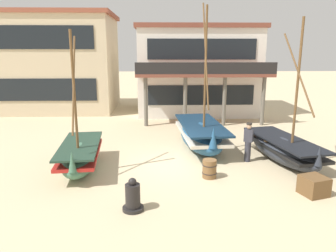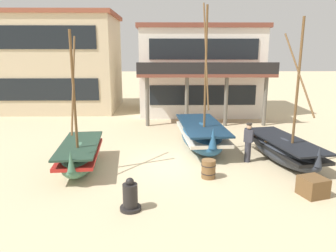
{
  "view_description": "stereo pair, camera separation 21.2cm",
  "coord_description": "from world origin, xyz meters",
  "px_view_note": "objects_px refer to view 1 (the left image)",
  "views": [
    {
      "loc": [
        -0.42,
        -12.7,
        4.65
      ],
      "look_at": [
        0.0,
        1.0,
        1.4
      ],
      "focal_mm": 34.27,
      "sensor_mm": 36.0,
      "label": 1
    },
    {
      "loc": [
        -0.21,
        -12.71,
        4.65
      ],
      "look_at": [
        0.0,
        1.0,
        1.4
      ],
      "focal_mm": 34.27,
      "sensor_mm": 36.0,
      "label": 2
    }
  ],
  "objects_px": {
    "fishing_boat_centre_large": "(201,135)",
    "cargo_crate": "(314,186)",
    "wooden_barrel": "(209,169)",
    "fishing_boat_far_right": "(284,149)",
    "harbor_building_main": "(196,70)",
    "fisherman_by_hull": "(248,143)",
    "harbor_building_annex": "(48,62)",
    "fishing_boat_near_left": "(80,155)",
    "capstan_winch": "(133,197)"
  },
  "relations": [
    {
      "from": "fishing_boat_centre_large",
      "to": "cargo_crate",
      "type": "bearing_deg",
      "value": -59.9
    },
    {
      "from": "fishing_boat_centre_large",
      "to": "wooden_barrel",
      "type": "height_order",
      "value": "fishing_boat_centre_large"
    },
    {
      "from": "wooden_barrel",
      "to": "cargo_crate",
      "type": "bearing_deg",
      "value": -25.96
    },
    {
      "from": "fishing_boat_far_right",
      "to": "harbor_building_main",
      "type": "xyz_separation_m",
      "value": [
        -2.41,
        11.77,
        2.63
      ]
    },
    {
      "from": "fisherman_by_hull",
      "to": "fishing_boat_far_right",
      "type": "bearing_deg",
      "value": -3.23
    },
    {
      "from": "fisherman_by_hull",
      "to": "wooden_barrel",
      "type": "height_order",
      "value": "fisherman_by_hull"
    },
    {
      "from": "cargo_crate",
      "to": "harbor_building_annex",
      "type": "xyz_separation_m",
      "value": [
        -13.73,
        16.27,
        3.39
      ]
    },
    {
      "from": "fishing_boat_near_left",
      "to": "capstan_winch",
      "type": "relative_size",
      "value": 5.26
    },
    {
      "from": "harbor_building_annex",
      "to": "fisherman_by_hull",
      "type": "bearing_deg",
      "value": -46.19
    },
    {
      "from": "fishing_boat_far_right",
      "to": "harbor_building_annex",
      "type": "bearing_deg",
      "value": 136.9
    },
    {
      "from": "capstan_winch",
      "to": "fishing_boat_far_right",
      "type": "bearing_deg",
      "value": 33.89
    },
    {
      "from": "fisherman_by_hull",
      "to": "capstan_winch",
      "type": "xyz_separation_m",
      "value": [
        -4.57,
        -4.17,
        -0.43
      ]
    },
    {
      "from": "fishing_boat_centre_large",
      "to": "capstan_winch",
      "type": "bearing_deg",
      "value": -114.74
    },
    {
      "from": "fishing_boat_near_left",
      "to": "fishing_boat_centre_large",
      "type": "bearing_deg",
      "value": 27.43
    },
    {
      "from": "fisherman_by_hull",
      "to": "harbor_building_annex",
      "type": "xyz_separation_m",
      "value": [
        -12.44,
        12.97,
        2.87
      ]
    },
    {
      "from": "fishing_boat_centre_large",
      "to": "fisherman_by_hull",
      "type": "relative_size",
      "value": 3.98
    },
    {
      "from": "capstan_winch",
      "to": "harbor_building_main",
      "type": "relative_size",
      "value": 0.11
    },
    {
      "from": "fisherman_by_hull",
      "to": "wooden_barrel",
      "type": "bearing_deg",
      "value": -137.58
    },
    {
      "from": "fishing_boat_near_left",
      "to": "wooden_barrel",
      "type": "height_order",
      "value": "fishing_boat_near_left"
    },
    {
      "from": "fishing_boat_near_left",
      "to": "harbor_building_main",
      "type": "xyz_separation_m",
      "value": [
        6.01,
        12.41,
        2.61
      ]
    },
    {
      "from": "wooden_barrel",
      "to": "capstan_winch",
      "type": "bearing_deg",
      "value": -137.66
    },
    {
      "from": "fishing_boat_near_left",
      "to": "wooden_barrel",
      "type": "relative_size",
      "value": 7.67
    },
    {
      "from": "fishing_boat_centre_large",
      "to": "capstan_winch",
      "type": "distance_m",
      "value": 6.74
    },
    {
      "from": "fishing_boat_near_left",
      "to": "fishing_boat_centre_large",
      "type": "distance_m",
      "value": 5.81
    },
    {
      "from": "fishing_boat_far_right",
      "to": "wooden_barrel",
      "type": "height_order",
      "value": "fishing_boat_far_right"
    },
    {
      "from": "fisherman_by_hull",
      "to": "harbor_building_annex",
      "type": "relative_size",
      "value": 0.16
    },
    {
      "from": "fishing_boat_far_right",
      "to": "cargo_crate",
      "type": "distance_m",
      "value": 3.24
    },
    {
      "from": "capstan_winch",
      "to": "wooden_barrel",
      "type": "height_order",
      "value": "capstan_winch"
    },
    {
      "from": "wooden_barrel",
      "to": "fishing_boat_far_right",
      "type": "bearing_deg",
      "value": 25.89
    },
    {
      "from": "fishing_boat_far_right",
      "to": "cargo_crate",
      "type": "relative_size",
      "value": 7.75
    },
    {
      "from": "fishing_boat_near_left",
      "to": "harbor_building_annex",
      "type": "bearing_deg",
      "value": 112.0
    },
    {
      "from": "fishing_boat_near_left",
      "to": "wooden_barrel",
      "type": "bearing_deg",
      "value": -11.51
    },
    {
      "from": "fishing_boat_centre_large",
      "to": "fishing_boat_far_right",
      "type": "relative_size",
      "value": 1.14
    },
    {
      "from": "harbor_building_main",
      "to": "cargo_crate",
      "type": "bearing_deg",
      "value": -81.68
    },
    {
      "from": "capstan_winch",
      "to": "wooden_barrel",
      "type": "xyz_separation_m",
      "value": [
        2.66,
        2.43,
        -0.06
      ]
    },
    {
      "from": "fishing_boat_near_left",
      "to": "harbor_building_annex",
      "type": "distance_m",
      "value": 15.1
    },
    {
      "from": "fisherman_by_hull",
      "to": "capstan_winch",
      "type": "relative_size",
      "value": 1.65
    },
    {
      "from": "fishing_boat_centre_large",
      "to": "fisherman_by_hull",
      "type": "xyz_separation_m",
      "value": [
        1.75,
        -1.95,
        0.15
      ]
    },
    {
      "from": "harbor_building_annex",
      "to": "cargo_crate",
      "type": "bearing_deg",
      "value": -49.84
    },
    {
      "from": "capstan_winch",
      "to": "harbor_building_annex",
      "type": "relative_size",
      "value": 0.1
    },
    {
      "from": "cargo_crate",
      "to": "harbor_building_main",
      "type": "distance_m",
      "value": 15.42
    },
    {
      "from": "fishing_boat_centre_large",
      "to": "cargo_crate",
      "type": "xyz_separation_m",
      "value": [
        3.04,
        -5.25,
        -0.37
      ]
    },
    {
      "from": "fishing_boat_centre_large",
      "to": "fishing_boat_far_right",
      "type": "height_order",
      "value": "fishing_boat_centre_large"
    },
    {
      "from": "fisherman_by_hull",
      "to": "fishing_boat_near_left",
      "type": "bearing_deg",
      "value": -173.99
    },
    {
      "from": "fisherman_by_hull",
      "to": "capstan_winch",
      "type": "distance_m",
      "value": 6.2
    },
    {
      "from": "fishing_boat_far_right",
      "to": "fisherman_by_hull",
      "type": "distance_m",
      "value": 1.53
    },
    {
      "from": "cargo_crate",
      "to": "fishing_boat_centre_large",
      "type": "bearing_deg",
      "value": 120.1
    },
    {
      "from": "capstan_winch",
      "to": "harbor_building_main",
      "type": "xyz_separation_m",
      "value": [
        3.67,
        15.86,
        2.79
      ]
    },
    {
      "from": "fisherman_by_hull",
      "to": "harbor_building_main",
      "type": "bearing_deg",
      "value": 94.41
    },
    {
      "from": "fishing_boat_centre_large",
      "to": "harbor_building_annex",
      "type": "distance_m",
      "value": 15.65
    }
  ]
}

